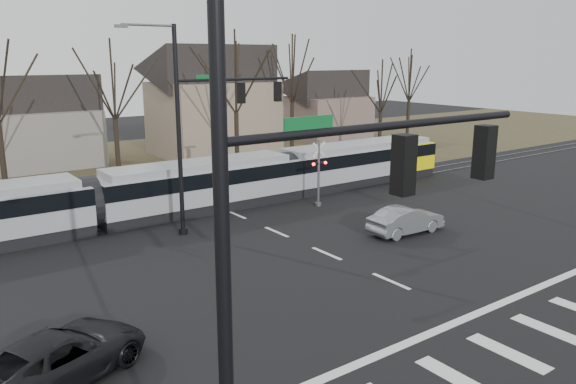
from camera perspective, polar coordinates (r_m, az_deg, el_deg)
ground at (r=21.80m, az=14.27°, el=-10.43°), size 140.00×140.00×0.00m
grass_verge at (r=47.95m, az=-16.37°, el=2.55°), size 140.00×28.00×0.01m
crosswalk at (r=19.77m, az=23.41°, el=-13.75°), size 27.00×2.60×0.01m
stop_line at (r=20.81m, az=18.14°, el=-11.87°), size 28.00×0.35×0.01m
lane_dashes at (r=33.63m, az=-7.02°, el=-1.54°), size 0.18×30.00×0.01m
rail_pair at (r=33.45m, az=-6.86°, el=-1.57°), size 90.00×1.52×0.06m
tram at (r=32.64m, az=-9.19°, el=0.77°), size 38.16×2.83×2.89m
sedan at (r=28.97m, az=11.90°, el=-2.81°), size 1.82×4.29×1.37m
suv at (r=17.18m, az=-22.30°, el=-15.26°), size 6.11×6.87×1.43m
signal_pole_near_left at (r=8.84m, az=2.49°, el=-6.34°), size 9.28×0.44×10.20m
signal_pole_far at (r=28.42m, az=-8.17°, el=7.35°), size 9.28×0.44×10.20m
rail_crossing_signal at (r=33.32m, az=3.13°, el=1.73°), size 1.08×0.36×4.00m
tree_row at (r=42.49m, az=-11.47°, el=8.29°), size 59.20×7.20×10.00m
house_b at (r=49.87m, az=-23.71°, el=6.98°), size 8.64×7.56×7.65m
house_c at (r=51.83m, az=-7.65°, el=9.60°), size 10.80×8.64×10.10m
house_d at (r=62.01m, az=3.90°, el=9.15°), size 8.64×7.56×7.65m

